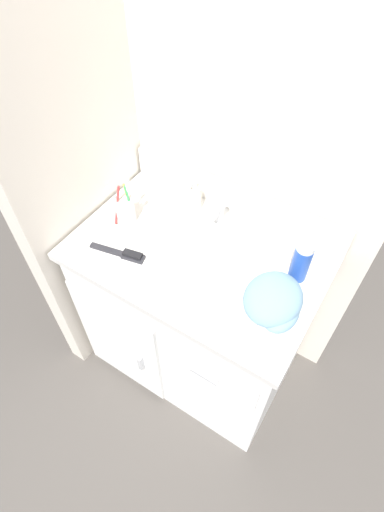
{
  "coord_description": "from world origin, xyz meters",
  "views": [
    {
      "loc": [
        0.48,
        -0.77,
        1.89
      ],
      "look_at": [
        0.0,
        -0.03,
        0.82
      ],
      "focal_mm": 28.0,
      "sensor_mm": 36.0,
      "label": 1
    }
  ],
  "objects_px": {
    "toothbrush_cup": "(126,209)",
    "soap_dispenser": "(194,198)",
    "hand_towel": "(275,302)",
    "shaving_cream_can": "(301,261)",
    "hairbrush": "(125,254)"
  },
  "relations": [
    {
      "from": "shaving_cream_can",
      "to": "hand_towel",
      "type": "height_order",
      "value": "shaving_cream_can"
    },
    {
      "from": "soap_dispenser",
      "to": "shaving_cream_can",
      "type": "relative_size",
      "value": 0.9
    },
    {
      "from": "toothbrush_cup",
      "to": "hairbrush",
      "type": "xyz_separation_m",
      "value": [
        0.1,
        -0.15,
        -0.05
      ]
    },
    {
      "from": "soap_dispenser",
      "to": "hand_towel",
      "type": "height_order",
      "value": "soap_dispenser"
    },
    {
      "from": "hairbrush",
      "to": "hand_towel",
      "type": "xyz_separation_m",
      "value": [
        0.53,
        0.08,
        0.03
      ]
    },
    {
      "from": "toothbrush_cup",
      "to": "hand_towel",
      "type": "relative_size",
      "value": 0.87
    },
    {
      "from": "hairbrush",
      "to": "hand_towel",
      "type": "distance_m",
      "value": 0.54
    },
    {
      "from": "soap_dispenser",
      "to": "shaving_cream_can",
      "type": "distance_m",
      "value": 0.48
    },
    {
      "from": "toothbrush_cup",
      "to": "soap_dispenser",
      "type": "height_order",
      "value": "toothbrush_cup"
    },
    {
      "from": "soap_dispenser",
      "to": "hairbrush",
      "type": "xyz_separation_m",
      "value": [
        -0.08,
        -0.33,
        -0.05
      ]
    },
    {
      "from": "soap_dispenser",
      "to": "hand_towel",
      "type": "distance_m",
      "value": 0.52
    },
    {
      "from": "hand_towel",
      "to": "shaving_cream_can",
      "type": "bearing_deg",
      "value": 85.53
    },
    {
      "from": "toothbrush_cup",
      "to": "soap_dispenser",
      "type": "relative_size",
      "value": 1.29
    },
    {
      "from": "shaving_cream_can",
      "to": "hand_towel",
      "type": "xyz_separation_m",
      "value": [
        -0.01,
        -0.16,
        -0.04
      ]
    },
    {
      "from": "toothbrush_cup",
      "to": "shaving_cream_can",
      "type": "xyz_separation_m",
      "value": [
        0.65,
        0.1,
        0.02
      ]
    }
  ]
}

